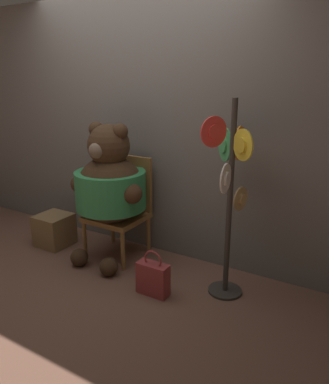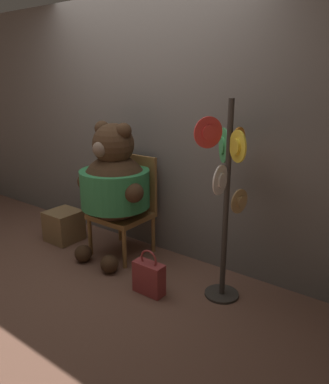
# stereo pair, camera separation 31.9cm
# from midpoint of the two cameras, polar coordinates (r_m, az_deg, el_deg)

# --- Properties ---
(ground_plane) EXTENTS (14.00, 14.00, 0.00)m
(ground_plane) POSITION_cam_midpoint_polar(r_m,az_deg,el_deg) (3.72, -10.56, -10.79)
(ground_plane) COLOR brown
(wall_back) EXTENTS (8.00, 0.10, 2.48)m
(wall_back) POSITION_cam_midpoint_polar(r_m,az_deg,el_deg) (3.76, -5.87, 9.68)
(wall_back) COLOR #66605B
(wall_back) RESTS_ON ground_plane
(chair) EXTENTS (0.52, 0.49, 0.98)m
(chair) POSITION_cam_midpoint_polar(r_m,az_deg,el_deg) (3.75, -8.96, -1.98)
(chair) COLOR olive
(chair) RESTS_ON ground_plane
(teddy_bear) EXTENTS (0.80, 0.71, 1.34)m
(teddy_bear) POSITION_cam_midpoint_polar(r_m,az_deg,el_deg) (3.55, -10.88, 0.97)
(teddy_bear) COLOR #3D2819
(teddy_bear) RESTS_ON ground_plane
(hat_display_rack) EXTENTS (0.41, 0.55, 1.58)m
(hat_display_rack) POSITION_cam_midpoint_polar(r_m,az_deg,el_deg) (2.90, 6.95, 1.07)
(hat_display_rack) COLOR #332D28
(hat_display_rack) RESTS_ON ground_plane
(handbag_on_ground) EXTENTS (0.27, 0.12, 0.39)m
(handbag_on_ground) POSITION_cam_midpoint_polar(r_m,az_deg,el_deg) (3.15, -4.74, -13.00)
(handbag_on_ground) COLOR maroon
(handbag_on_ground) RESTS_ON ground_plane
(wooden_crate) EXTENTS (0.33, 0.33, 0.33)m
(wooden_crate) POSITION_cam_midpoint_polar(r_m,az_deg,el_deg) (4.20, -18.57, -5.53)
(wooden_crate) COLOR brown
(wooden_crate) RESTS_ON ground_plane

